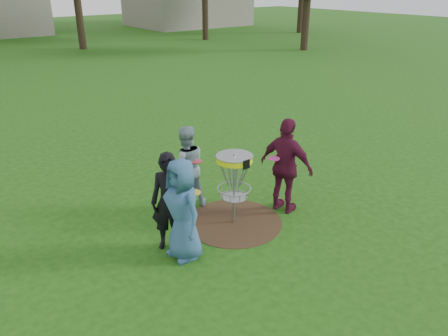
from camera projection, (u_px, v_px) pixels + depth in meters
ground at (234, 222)px, 8.16m from camera, size 100.00×100.00×0.00m
dirt_patch at (234, 222)px, 8.16m from camera, size 1.80×1.80×0.01m
player_blue at (182, 210)px, 6.84m from camera, size 0.56×0.84×1.70m
player_black at (170, 202)px, 7.07m from camera, size 0.73×0.72×1.69m
player_grey at (186, 167)px, 8.45m from camera, size 0.96×0.85×1.66m
player_maroon at (286, 166)px, 8.22m from camera, size 0.72×1.17×1.86m
disc_on_grass at (183, 243)px, 7.50m from camera, size 0.22×0.22×0.02m
disc_golf_basket at (234, 172)px, 7.75m from camera, size 0.66×0.67×1.38m
held_discs at (213, 174)px, 7.59m from camera, size 2.08×1.32×0.14m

